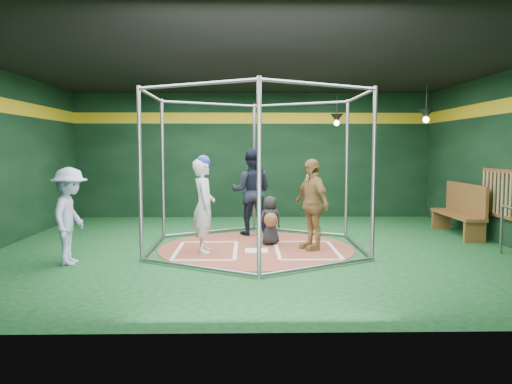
{
  "coord_description": "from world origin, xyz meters",
  "views": [
    {
      "loc": [
        -0.19,
        -9.63,
        1.95
      ],
      "look_at": [
        0.0,
        0.1,
        1.1
      ],
      "focal_mm": 35.0,
      "sensor_mm": 36.0,
      "label": 1
    }
  ],
  "objects_px": {
    "batter_figure": "(204,204)",
    "umpire": "(252,192)",
    "visitor_leopard": "(312,204)",
    "dugout_bench": "(461,209)"
  },
  "relations": [
    {
      "from": "batter_figure",
      "to": "dugout_bench",
      "type": "relative_size",
      "value": 0.91
    },
    {
      "from": "umpire",
      "to": "dugout_bench",
      "type": "distance_m",
      "value": 4.73
    },
    {
      "from": "dugout_bench",
      "to": "visitor_leopard",
      "type": "bearing_deg",
      "value": -156.79
    },
    {
      "from": "visitor_leopard",
      "to": "umpire",
      "type": "xyz_separation_m",
      "value": [
        -1.14,
        1.66,
        0.1
      ]
    },
    {
      "from": "visitor_leopard",
      "to": "umpire",
      "type": "distance_m",
      "value": 2.02
    },
    {
      "from": "batter_figure",
      "to": "dugout_bench",
      "type": "xyz_separation_m",
      "value": [
        5.62,
        1.8,
        -0.32
      ]
    },
    {
      "from": "dugout_bench",
      "to": "batter_figure",
      "type": "bearing_deg",
      "value": -162.28
    },
    {
      "from": "umpire",
      "to": "dugout_bench",
      "type": "relative_size",
      "value": 0.97
    },
    {
      "from": "batter_figure",
      "to": "visitor_leopard",
      "type": "distance_m",
      "value": 2.07
    },
    {
      "from": "batter_figure",
      "to": "umpire",
      "type": "height_order",
      "value": "umpire"
    }
  ]
}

